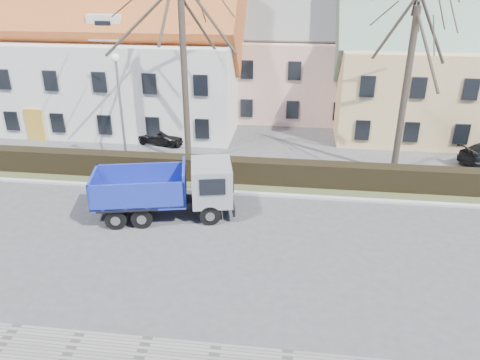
# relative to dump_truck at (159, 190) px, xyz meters

# --- Properties ---
(ground) EXTENTS (120.00, 120.00, 0.00)m
(ground) POSITION_rel_dump_truck_xyz_m (1.82, -1.84, -1.34)
(ground) COLOR #434245
(curb_far) EXTENTS (80.00, 0.30, 0.12)m
(curb_far) POSITION_rel_dump_truck_xyz_m (1.82, 2.76, -1.28)
(curb_far) COLOR #AEADAC
(curb_far) RESTS_ON ground
(grass_strip) EXTENTS (80.00, 3.00, 0.10)m
(grass_strip) POSITION_rel_dump_truck_xyz_m (1.82, 4.36, -1.29)
(grass_strip) COLOR #3E4527
(grass_strip) RESTS_ON ground
(hedge) EXTENTS (60.00, 0.90, 1.30)m
(hedge) POSITION_rel_dump_truck_xyz_m (1.82, 4.16, -0.69)
(hedge) COLOR black
(hedge) RESTS_ON ground
(building_white) EXTENTS (26.80, 10.80, 9.50)m
(building_white) POSITION_rel_dump_truck_xyz_m (-11.18, 14.16, 3.41)
(building_white) COLOR silver
(building_white) RESTS_ON ground
(building_pink) EXTENTS (10.80, 8.80, 8.00)m
(building_pink) POSITION_rel_dump_truck_xyz_m (5.82, 18.16, 2.66)
(building_pink) COLOR #D4A596
(building_pink) RESTS_ON ground
(building_yellow) EXTENTS (18.80, 10.80, 8.50)m
(building_yellow) POSITION_rel_dump_truck_xyz_m (17.82, 15.16, 2.91)
(building_yellow) COLOR #DFBB7A
(building_yellow) RESTS_ON ground
(tree_1) EXTENTS (9.20, 9.20, 12.65)m
(tree_1) POSITION_rel_dump_truck_xyz_m (-0.18, 6.66, 4.98)
(tree_1) COLOR #352C24
(tree_1) RESTS_ON ground
(tree_2) EXTENTS (8.00, 8.00, 11.00)m
(tree_2) POSITION_rel_dump_truck_xyz_m (11.82, 6.66, 4.16)
(tree_2) COLOR #352C24
(tree_2) RESTS_ON ground
(dump_truck) EXTENTS (7.09, 3.90, 2.68)m
(dump_truck) POSITION_rel_dump_truck_xyz_m (0.00, 0.00, 0.00)
(dump_truck) COLOR #152596
(dump_truck) RESTS_ON ground
(streetlight) EXTENTS (0.52, 0.52, 6.70)m
(streetlight) POSITION_rel_dump_truck_xyz_m (-3.48, 5.16, 2.01)
(streetlight) COLOR gray
(streetlight) RESTS_ON ground
(cart_frame) EXTENTS (0.84, 0.66, 0.67)m
(cart_frame) POSITION_rel_dump_truck_xyz_m (-3.45, 2.59, -1.00)
(cart_frame) COLOR silver
(cart_frame) RESTS_ON ground
(parked_car_a) EXTENTS (3.71, 2.08, 1.19)m
(parked_car_a) POSITION_rel_dump_truck_xyz_m (-2.79, 9.57, -0.75)
(parked_car_a) COLOR black
(parked_car_a) RESTS_ON ground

